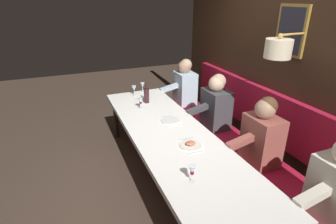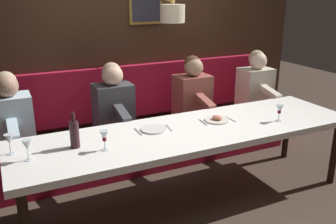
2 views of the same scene
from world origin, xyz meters
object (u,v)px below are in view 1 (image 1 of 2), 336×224
Objects in this scene: diner_middle at (216,103)px; wine_glass_1 at (140,101)px; dining_table at (171,138)px; wine_bottle at (147,95)px; diner_near at (262,133)px; wine_glass_3 at (142,85)px; diner_far at (185,83)px; wine_glass_0 at (134,89)px; wine_glass_2 at (192,170)px.

wine_glass_1 is (-0.99, 0.39, 0.04)m from diner_middle.
dining_table is 1.07m from wine_bottle.
diner_near is 2.17m from wine_glass_3.
diner_middle reaches higher than wine_glass_1.
wine_glass_0 is (-0.92, -0.06, 0.04)m from diner_far.
diner_near reaches higher than wine_glass_3.
diner_middle is 4.82× the size of wine_glass_2.
dining_table is at bearing 150.25° from diner_near.
wine_glass_2 is at bearing -101.39° from dining_table.
diner_far is at bearing 27.39° from wine_bottle.
wine_bottle is at bearing 118.22° from diner_near.
diner_near is at bearing -61.78° from wine_bottle.
wine_glass_1 is (-0.99, -0.63, 0.04)m from diner_far.
diner_near is 2.64× the size of wine_bottle.
wine_glass_3 is 0.49m from wine_bottle.
diner_near is at bearing -64.36° from wine_glass_0.
dining_table is 4.08× the size of diner_near.
diner_near is 4.82× the size of wine_glass_1.
diner_middle is 1.30m from wine_glass_3.
wine_glass_3 is (0.31, 2.40, 0.00)m from wine_glass_2.
diner_near is (0.88, -0.50, 0.13)m from dining_table.
wine_bottle is (-0.83, 0.59, 0.04)m from diner_middle.
diner_near reaches higher than wine_glass_2.
wine_glass_2 is (-1.06, -2.35, 0.04)m from diner_far.
wine_glass_1 is (-0.11, 0.85, 0.17)m from dining_table.
diner_far reaches higher than wine_glass_0.
wine_bottle reaches higher than dining_table.
wine_glass_0 is at bearing 91.64° from dining_table.
diner_far reaches higher than wine_glass_1.
diner_near is 1.00× the size of diner_far.
wine_glass_0 is 2.29m from wine_glass_2.
wine_glass_1 and wine_glass_2 have the same top height.
diner_far is (0.88, 1.48, 0.13)m from dining_table.
diner_far is at bearing 3.98° from wine_glass_0.
diner_near is at bearing -53.85° from wine_glass_1.
wine_glass_1 is at bearing 126.15° from diner_near.
wine_glass_1 is 0.55× the size of wine_bottle.
wine_glass_0 is at bearing 83.26° from wine_glass_1.
dining_table is 0.87m from wine_glass_1.
dining_table is 4.08× the size of diner_middle.
wine_glass_2 is 2.42m from wine_glass_3.
diner_near is at bearing -29.75° from dining_table.
diner_far is 0.75m from wine_glass_3.
wine_glass_3 is at bearing 110.17° from diner_near.
diner_near is 1.99m from diner_far.
wine_glass_0 reaches higher than dining_table.
wine_bottle is (0.22, 1.92, 0.00)m from wine_glass_2.
wine_glass_2 is (-1.06, -1.33, 0.04)m from diner_middle.
wine_glass_2 is at bearing -96.62° from wine_bottle.
wine_bottle is at bearing -100.22° from wine_glass_3.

